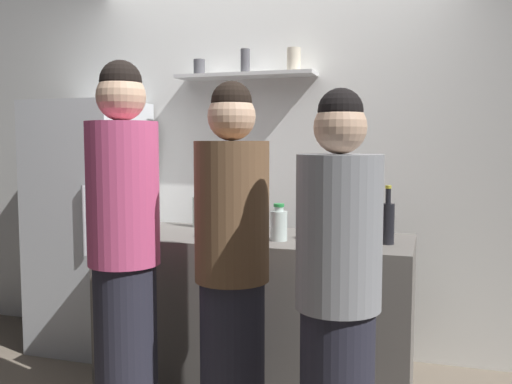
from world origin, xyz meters
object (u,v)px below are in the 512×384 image
(baking_pan, at_px, (233,231))
(wine_bottle_pale_glass, at_px, (198,210))
(person_grey_hoodie, at_px, (338,299))
(refrigerator, at_px, (91,225))
(wine_bottle_dark_glass, at_px, (388,222))
(person_brown_jacket, at_px, (232,271))
(person_pink_top, at_px, (124,252))
(wine_bottle_amber_glass, at_px, (377,212))
(water_bottle_plastic, at_px, (279,224))
(utensil_holder, at_px, (319,229))

(baking_pan, height_order, wine_bottle_pale_glass, wine_bottle_pale_glass)
(person_grey_hoodie, bearing_deg, refrigerator, -20.16)
(wine_bottle_dark_glass, bearing_deg, person_brown_jacket, -137.29)
(wine_bottle_dark_glass, xyz_separation_m, person_pink_top, (-1.17, -0.65, -0.11))
(baking_pan, distance_m, wine_bottle_amber_glass, 0.83)
(refrigerator, xyz_separation_m, person_pink_top, (0.88, -1.04, 0.05))
(wine_bottle_pale_glass, bearing_deg, person_brown_jacket, -57.92)
(water_bottle_plastic, distance_m, person_pink_top, 0.84)
(refrigerator, distance_m, wine_bottle_dark_glass, 2.10)
(wine_bottle_amber_glass, xyz_separation_m, person_brown_jacket, (-0.57, -0.89, -0.19))
(utensil_holder, bearing_deg, person_grey_hoodie, -73.63)
(baking_pan, bearing_deg, water_bottle_plastic, -15.02)
(baking_pan, height_order, person_pink_top, person_pink_top)
(refrigerator, height_order, baking_pan, refrigerator)
(wine_bottle_pale_glass, height_order, person_brown_jacket, person_brown_jacket)
(baking_pan, relative_size, wine_bottle_dark_glass, 1.11)
(wine_bottle_pale_glass, relative_size, person_grey_hoodie, 0.17)
(person_grey_hoodie, bearing_deg, wine_bottle_pale_glass, -33.52)
(water_bottle_plastic, bearing_deg, wine_bottle_pale_glass, 151.98)
(water_bottle_plastic, bearing_deg, baking_pan, 164.98)
(refrigerator, xyz_separation_m, water_bottle_plastic, (1.49, -0.46, 0.14))
(refrigerator, xyz_separation_m, baking_pan, (1.20, -0.38, 0.07))
(utensil_holder, distance_m, water_bottle_plastic, 0.22)
(wine_bottle_amber_glass, distance_m, water_bottle_plastic, 0.61)
(person_grey_hoodie, distance_m, person_brown_jacket, 0.55)
(water_bottle_plastic, height_order, person_brown_jacket, person_brown_jacket)
(wine_bottle_amber_glass, distance_m, person_grey_hoodie, 1.10)
(refrigerator, relative_size, wine_bottle_dark_glass, 5.56)
(refrigerator, relative_size, person_pink_top, 0.94)
(wine_bottle_dark_glass, relative_size, person_pink_top, 0.17)
(wine_bottle_dark_glass, height_order, water_bottle_plastic, wine_bottle_dark_glass)
(utensil_holder, xyz_separation_m, person_pink_top, (-0.81, -0.66, -0.05))
(wine_bottle_amber_glass, relative_size, wine_bottle_dark_glass, 1.10)
(wine_bottle_amber_glass, xyz_separation_m, wine_bottle_pale_glass, (-1.10, -0.03, -0.02))
(wine_bottle_dark_glass, distance_m, person_brown_jacket, 0.90)
(person_brown_jacket, bearing_deg, wine_bottle_amber_glass, 156.78)
(wine_bottle_pale_glass, height_order, person_pink_top, person_pink_top)
(refrigerator, xyz_separation_m, person_grey_hoodie, (1.93, -1.17, -0.05))
(water_bottle_plastic, xyz_separation_m, person_pink_top, (-0.61, -0.58, -0.08))
(person_brown_jacket, bearing_deg, wine_bottle_pale_glass, -138.63)
(baking_pan, xyz_separation_m, person_pink_top, (-0.32, -0.65, -0.02))
(baking_pan, height_order, person_grey_hoodie, person_grey_hoodie)
(utensil_holder, relative_size, wine_bottle_dark_glass, 0.72)
(utensil_holder, height_order, wine_bottle_pale_glass, wine_bottle_pale_glass)
(baking_pan, distance_m, person_brown_jacket, 0.64)
(baking_pan, bearing_deg, person_brown_jacket, -70.74)
(person_grey_hoodie, bearing_deg, water_bottle_plastic, -47.27)
(utensil_holder, xyz_separation_m, person_grey_hoodie, (0.23, -0.80, -0.15))
(utensil_holder, distance_m, person_pink_top, 1.05)
(wine_bottle_dark_glass, distance_m, water_bottle_plastic, 0.57)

